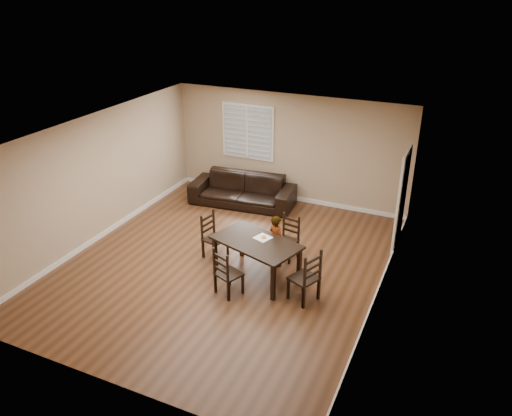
{
  "coord_description": "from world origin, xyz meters",
  "views": [
    {
      "loc": [
        4.05,
        -7.52,
        5.25
      ],
      "look_at": [
        0.36,
        0.7,
        1.0
      ],
      "focal_mm": 35.0,
      "sensor_mm": 36.0,
      "label": 1
    }
  ],
  "objects_px": {
    "donut": "(264,237)",
    "child": "(276,240)",
    "dining_table": "(256,245)",
    "chair_far": "(224,275)",
    "sofa": "(242,190)",
    "chair_near": "(289,238)",
    "chair_left": "(211,236)",
    "chair_right": "(309,280)"
  },
  "relations": [
    {
      "from": "chair_left",
      "to": "chair_right",
      "type": "height_order",
      "value": "chair_right"
    },
    {
      "from": "chair_far",
      "to": "chair_left",
      "type": "xyz_separation_m",
      "value": [
        -0.91,
        1.17,
        0.01
      ]
    },
    {
      "from": "dining_table",
      "to": "chair_left",
      "type": "bearing_deg",
      "value": -179.44
    },
    {
      "from": "chair_near",
      "to": "chair_far",
      "type": "xyz_separation_m",
      "value": [
        -0.56,
        -1.78,
        0.01
      ]
    },
    {
      "from": "donut",
      "to": "sofa",
      "type": "height_order",
      "value": "donut"
    },
    {
      "from": "chair_far",
      "to": "donut",
      "type": "xyz_separation_m",
      "value": [
        0.34,
        0.98,
        0.36
      ]
    },
    {
      "from": "child",
      "to": "dining_table",
      "type": "bearing_deg",
      "value": 102.95
    },
    {
      "from": "child",
      "to": "chair_left",
      "type": "bearing_deg",
      "value": 38.97
    },
    {
      "from": "child",
      "to": "sofa",
      "type": "relative_size",
      "value": 0.42
    },
    {
      "from": "chair_far",
      "to": "child",
      "type": "relative_size",
      "value": 0.87
    },
    {
      "from": "dining_table",
      "to": "chair_near",
      "type": "bearing_deg",
      "value": 90.76
    },
    {
      "from": "dining_table",
      "to": "donut",
      "type": "relative_size",
      "value": 17.62
    },
    {
      "from": "child",
      "to": "sofa",
      "type": "bearing_deg",
      "value": -20.99
    },
    {
      "from": "chair_far",
      "to": "chair_left",
      "type": "height_order",
      "value": "chair_left"
    },
    {
      "from": "donut",
      "to": "chair_near",
      "type": "bearing_deg",
      "value": 74.79
    },
    {
      "from": "dining_table",
      "to": "chair_far",
      "type": "xyz_separation_m",
      "value": [
        -0.26,
        -0.81,
        -0.25
      ]
    },
    {
      "from": "donut",
      "to": "child",
      "type": "bearing_deg",
      "value": 75.35
    },
    {
      "from": "sofa",
      "to": "dining_table",
      "type": "bearing_deg",
      "value": -65.6
    },
    {
      "from": "sofa",
      "to": "chair_left",
      "type": "bearing_deg",
      "value": -84.58
    },
    {
      "from": "donut",
      "to": "sofa",
      "type": "xyz_separation_m",
      "value": [
        -1.74,
        2.71,
        -0.41
      ]
    },
    {
      "from": "dining_table",
      "to": "chair_near",
      "type": "relative_size",
      "value": 2.01
    },
    {
      "from": "chair_right",
      "to": "chair_far",
      "type": "bearing_deg",
      "value": -50.01
    },
    {
      "from": "chair_far",
      "to": "donut",
      "type": "height_order",
      "value": "chair_far"
    },
    {
      "from": "chair_far",
      "to": "sofa",
      "type": "bearing_deg",
      "value": -46.85
    },
    {
      "from": "chair_left",
      "to": "sofa",
      "type": "height_order",
      "value": "chair_left"
    },
    {
      "from": "chair_right",
      "to": "sofa",
      "type": "xyz_separation_m",
      "value": [
        -2.84,
        3.26,
        -0.08
      ]
    },
    {
      "from": "donut",
      "to": "chair_far",
      "type": "bearing_deg",
      "value": -109.16
    },
    {
      "from": "chair_near",
      "to": "child",
      "type": "height_order",
      "value": "child"
    },
    {
      "from": "chair_right",
      "to": "sofa",
      "type": "relative_size",
      "value": 0.39
    },
    {
      "from": "child",
      "to": "chair_far",
      "type": "bearing_deg",
      "value": 102.58
    },
    {
      "from": "chair_right",
      "to": "child",
      "type": "height_order",
      "value": "child"
    },
    {
      "from": "chair_near",
      "to": "child",
      "type": "distance_m",
      "value": 0.45
    },
    {
      "from": "chair_right",
      "to": "chair_left",
      "type": "bearing_deg",
      "value": -84.0
    },
    {
      "from": "child",
      "to": "donut",
      "type": "height_order",
      "value": "child"
    },
    {
      "from": "child",
      "to": "chair_right",
      "type": "bearing_deg",
      "value": 167.04
    },
    {
      "from": "chair_near",
      "to": "sofa",
      "type": "height_order",
      "value": "chair_near"
    },
    {
      "from": "chair_far",
      "to": "chair_left",
      "type": "relative_size",
      "value": 0.99
    },
    {
      "from": "dining_table",
      "to": "sofa",
      "type": "distance_m",
      "value": 3.34
    },
    {
      "from": "dining_table",
      "to": "chair_left",
      "type": "xyz_separation_m",
      "value": [
        -1.17,
        0.36,
        -0.24
      ]
    },
    {
      "from": "dining_table",
      "to": "sofa",
      "type": "xyz_separation_m",
      "value": [
        -1.67,
        2.87,
        -0.3
      ]
    },
    {
      "from": "dining_table",
      "to": "child",
      "type": "distance_m",
      "value": 0.6
    },
    {
      "from": "chair_right",
      "to": "child",
      "type": "xyz_separation_m",
      "value": [
        -1.0,
        0.94,
        0.08
      ]
    }
  ]
}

